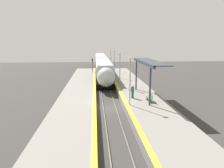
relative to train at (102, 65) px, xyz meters
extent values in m
plane|color=#383533|center=(0.00, -27.16, -2.31)|extent=(120.00, 120.00, 0.00)
cube|color=slate|center=(-0.72, -27.16, -2.23)|extent=(0.08, 90.00, 0.15)
cube|color=slate|center=(0.72, -27.16, -2.23)|extent=(0.08, 90.00, 0.15)
cube|color=black|center=(0.00, -8.61, -1.67)|extent=(2.54, 17.38, 0.83)
cube|color=#28282D|center=(0.00, -8.61, -0.79)|extent=(2.88, 18.89, 0.94)
cube|color=#198CBF|center=(0.00, -8.61, -0.16)|extent=(2.90, 18.89, 0.32)
cube|color=#B2B7BC|center=(0.00, -8.61, 0.71)|extent=(2.88, 18.89, 1.42)
cube|color=black|center=(0.00, -8.61, 0.64)|extent=(2.91, 17.38, 0.78)
cube|color=#9E9EA3|center=(0.00, -8.61, 1.57)|extent=(2.59, 18.89, 0.30)
cylinder|color=black|center=(-0.72, -15.57, -1.87)|extent=(0.12, 0.87, 0.87)
cylinder|color=black|center=(0.72, -15.57, -1.87)|extent=(0.12, 0.87, 0.87)
cylinder|color=black|center=(-0.72, -13.37, -1.87)|extent=(0.12, 0.87, 0.87)
cylinder|color=black|center=(0.72, -13.37, -1.87)|extent=(0.12, 0.87, 0.87)
cylinder|color=black|center=(-0.72, -3.85, -1.87)|extent=(0.12, 0.87, 0.87)
cylinder|color=black|center=(0.72, -3.85, -1.87)|extent=(0.12, 0.87, 0.87)
cylinder|color=black|center=(-0.72, -1.65, -1.87)|extent=(0.12, 0.87, 0.87)
cylinder|color=black|center=(0.72, -1.65, -1.87)|extent=(0.12, 0.87, 0.87)
ellipsoid|color=#B2B7BC|center=(0.00, -19.08, 0.08)|extent=(2.77, 3.08, 2.95)
ellipsoid|color=black|center=(0.00, -19.47, 0.56)|extent=(2.02, 1.80, 1.50)
sphere|color=#F9F4CC|center=(0.00, -20.24, -1.01)|extent=(0.24, 0.24, 0.24)
cube|color=black|center=(0.00, 11.08, -1.67)|extent=(2.54, 17.38, 0.83)
cube|color=#28282D|center=(0.00, 11.08, -0.79)|extent=(2.88, 18.89, 0.94)
cube|color=#198CBF|center=(0.00, 11.08, -0.16)|extent=(2.90, 18.89, 0.32)
cube|color=#B2B7BC|center=(0.00, 11.08, 0.71)|extent=(2.88, 18.89, 1.42)
cube|color=black|center=(0.00, 11.08, 0.64)|extent=(2.91, 17.38, 0.78)
cube|color=#9E9EA3|center=(0.00, 11.08, 1.57)|extent=(2.59, 18.89, 0.30)
cylinder|color=black|center=(-0.72, 4.12, -1.87)|extent=(0.12, 0.87, 0.87)
cylinder|color=black|center=(0.72, 4.12, -1.87)|extent=(0.12, 0.87, 0.87)
cylinder|color=black|center=(-0.72, 6.32, -1.87)|extent=(0.12, 0.87, 0.87)
cylinder|color=black|center=(0.72, 6.32, -1.87)|extent=(0.12, 0.87, 0.87)
cylinder|color=black|center=(-0.72, 15.84, -1.87)|extent=(0.12, 0.87, 0.87)
cylinder|color=black|center=(0.72, 15.84, -1.87)|extent=(0.12, 0.87, 0.87)
cylinder|color=black|center=(-0.72, 18.04, -1.87)|extent=(0.12, 0.87, 0.87)
cylinder|color=black|center=(0.72, 18.04, -1.87)|extent=(0.12, 0.87, 0.87)
cube|color=gray|center=(4.07, -27.16, -1.87)|extent=(5.02, 64.00, 0.88)
cube|color=yellow|center=(1.76, -27.16, -1.43)|extent=(0.40, 64.00, 0.01)
cube|color=gray|center=(-3.89, -27.16, -1.87)|extent=(4.67, 64.00, 0.88)
cube|color=yellow|center=(-1.76, -27.16, -1.43)|extent=(0.40, 64.00, 0.01)
cube|color=#4C6B4C|center=(4.54, -28.24, -1.22)|extent=(0.36, 0.06, 0.42)
cube|color=#4C6B4C|center=(4.54, -27.17, -1.22)|extent=(0.36, 0.06, 0.42)
cube|color=#4C6B4C|center=(4.54, -27.70, -1.00)|extent=(0.44, 1.44, 0.03)
cube|color=#4C6B4C|center=(4.74, -27.70, -0.76)|extent=(0.04, 1.44, 0.44)
cube|color=#1E604C|center=(2.90, -26.00, -1.04)|extent=(0.28, 0.20, 0.79)
cube|color=#1E604C|center=(2.90, -26.00, -0.33)|extent=(0.36, 0.22, 0.62)
sphere|color=beige|center=(2.90, -26.00, 0.09)|extent=(0.21, 0.21, 0.21)
cylinder|color=#59595E|center=(-2.20, -2.45, -0.66)|extent=(0.14, 0.14, 3.30)
cube|color=black|center=(-2.20, -2.45, 1.34)|extent=(0.28, 0.20, 0.70)
sphere|color=black|center=(-2.20, -2.56, 1.51)|extent=(0.14, 0.14, 0.14)
sphere|color=red|center=(-2.20, -2.56, 1.17)|extent=(0.14, 0.14, 0.14)
cylinder|color=#9E9EA3|center=(2.09, -28.92, 1.04)|extent=(0.12, 0.12, 4.94)
cube|color=silver|center=(2.09, -28.92, 3.63)|extent=(0.36, 0.20, 0.24)
cylinder|color=#9E9EA3|center=(2.09, -19.35, 1.04)|extent=(0.12, 0.12, 4.94)
cube|color=silver|center=(2.09, -19.35, 3.63)|extent=(0.36, 0.20, 0.24)
cylinder|color=#9E9EA3|center=(2.09, -9.78, 1.04)|extent=(0.12, 0.12, 4.94)
cube|color=silver|center=(2.09, -9.78, 3.63)|extent=(0.36, 0.20, 0.24)
cylinder|color=#9E9EA3|center=(2.09, -0.21, 1.04)|extent=(0.12, 0.12, 4.94)
cube|color=silver|center=(2.09, -0.21, 3.63)|extent=(0.36, 0.20, 0.24)
cylinder|color=#333842|center=(4.23, -29.18, 0.66)|extent=(0.20, 0.20, 4.19)
cylinder|color=#333842|center=(4.23, -21.23, 0.66)|extent=(0.20, 0.20, 4.19)
cube|color=#333842|center=(4.23, -25.21, 2.86)|extent=(0.24, 10.95, 0.36)
cube|color=#333842|center=(5.13, -25.21, 2.98)|extent=(2.00, 10.95, 0.10)
camera|label=1|loc=(-1.62, -51.65, 5.35)|focal=35.00mm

